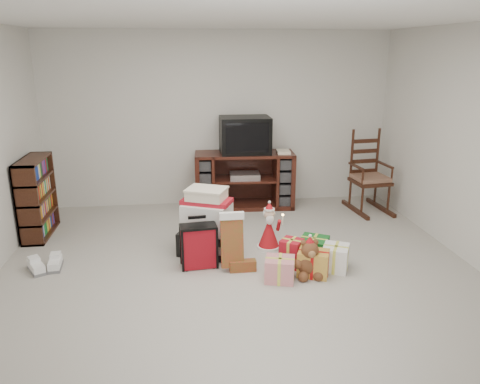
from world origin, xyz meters
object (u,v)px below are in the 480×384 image
Objects in this scene: tv_stand at (244,180)px; gift_cluster at (311,258)px; gift_pile at (207,226)px; teddy_bear at (309,260)px; rocking_chair at (368,182)px; santa_figurine at (269,231)px; red_suitcase at (199,246)px; sneaker_pair at (46,265)px; mrs_claus_figurine at (205,223)px; bookshelf at (37,199)px; crt_television at (245,135)px.

gift_cluster is at bearing -75.96° from tv_stand.
tv_stand is 1.93× the size of gift_pile.
teddy_bear is (0.35, -2.28, -0.23)m from tv_stand.
gift_pile is at bearing -158.85° from rocking_chair.
rocking_chair reaches higher than teddy_bear.
santa_figurine reaches higher than gift_cluster.
gift_cluster is (1.04, -0.58, -0.20)m from gift_pile.
rocking_chair is at bearing 51.14° from gift_pile.
red_suitcase is 0.63× the size of gift_cluster.
santa_figurine is 1.46× the size of sneaker_pair.
sneaker_pair is (-1.70, -0.59, -0.17)m from mrs_claus_figurine.
bookshelf is at bearing 155.73° from gift_cluster.
rocking_chair reaches higher than gift_cluster.
bookshelf reaches higher than gift_cluster.
teddy_bear is at bearing -11.92° from gift_pile.
tv_stand is 3.67× the size of teddy_bear.
sneaker_pair is at bearing -139.12° from tv_stand.
tv_stand is at bearing 100.74° from gift_cluster.
gift_pile reaches higher than santa_figurine.
mrs_claus_figurine is at bearing 133.15° from teddy_bear.
tv_stand is 1.39m from mrs_claus_figurine.
mrs_claus_figurine is 0.83× the size of crt_television.
mrs_claus_figurine is at bearing 138.39° from gift_cluster.
teddy_bear is 0.68× the size of mrs_claus_figurine.
sneaker_pair is at bearing -173.89° from santa_figurine.
teddy_bear reaches higher than gift_cluster.
gift_pile is 1.22m from teddy_bear.
santa_figurine is 0.65× the size of gift_cluster.
santa_figurine is 0.98× the size of mrs_claus_figurine.
bookshelf reaches higher than teddy_bear.
bookshelf is 2.27m from red_suitcase.
gift_cluster is at bearing -132.68° from rocking_chair.
red_suitcase is at bearing -84.01° from gift_pile.
santa_figurine is 2.45m from sneaker_pair.
santa_figurine is at bearing -15.92° from bookshelf.
crt_television is at bearing 46.39° from tv_stand.
crt_television is (0.65, 1.22, 0.84)m from mrs_claus_figurine.
bookshelf is 1.77× the size of red_suitcase.
rocking_chair is at bearing 35.96° from santa_figurine.
gift_pile reaches higher than mrs_claus_figurine.
rocking_chair is (1.74, -0.34, 0.00)m from tv_stand.
gift_cluster is (0.33, -0.61, -0.09)m from santa_figurine.
tv_stand is 2.06× the size of crt_television.
teddy_bear is 2.75m from sneaker_pair.
bookshelf reaches higher than sneaker_pair.
rocking_chair is at bearing -11.10° from crt_television.
rocking_chair reaches higher than red_suitcase.
rocking_chair is 4.37m from sneaker_pair.
rocking_chair is 1.60× the size of gift_pile.
gift_cluster reaches higher than sneaker_pair.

